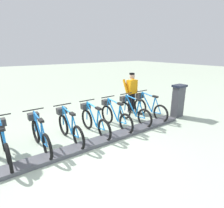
{
  "coord_description": "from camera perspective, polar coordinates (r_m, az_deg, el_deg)",
  "views": [
    {
      "loc": [
        -3.97,
        1.93,
        2.54
      ],
      "look_at": [
        0.5,
        -1.22,
        0.9
      ],
      "focal_mm": 28.79,
      "sensor_mm": 36.0,
      "label": 1
    }
  ],
  "objects": [
    {
      "name": "bike_docked_0",
      "position": [
        7.09,
        11.52,
        -0.97
      ],
      "size": [
        1.72,
        0.54,
        1.02
      ],
      "color": "black",
      "rests_on": "ground"
    },
    {
      "name": "worker_near_rack",
      "position": [
        7.52,
        6.23,
        4.06
      ],
      "size": [
        0.46,
        0.63,
        1.66
      ],
      "color": "white",
      "rests_on": "ground"
    },
    {
      "name": "ground_plane",
      "position": [
        5.09,
        -8.24,
        -13.42
      ],
      "size": [
        60.0,
        60.0,
        0.0
      ],
      "primitive_type": "plane",
      "color": "#A2AF99"
    },
    {
      "name": "bike_docked_3",
      "position": [
        5.66,
        -5.83,
        -5.31
      ],
      "size": [
        1.72,
        0.54,
        1.02
      ],
      "color": "black",
      "rests_on": "ground"
    },
    {
      "name": "bike_docked_4",
      "position": [
        5.34,
        -13.46,
        -7.07
      ],
      "size": [
        1.72,
        0.54,
        1.02
      ],
      "color": "black",
      "rests_on": "ground"
    },
    {
      "name": "bike_docked_6",
      "position": [
        5.06,
        -30.98,
        -10.56
      ],
      "size": [
        1.72,
        0.54,
        1.02
      ],
      "color": "black",
      "rests_on": "ground"
    },
    {
      "name": "bike_docked_2",
      "position": [
        6.06,
        0.86,
        -3.68
      ],
      "size": [
        1.72,
        0.54,
        1.02
      ],
      "color": "black",
      "rests_on": "ground"
    },
    {
      "name": "dock_rail_base",
      "position": [
        5.07,
        -8.26,
        -12.93
      ],
      "size": [
        0.44,
        7.28,
        0.1
      ],
      "primitive_type": "cube",
      "color": "#47474C",
      "rests_on": "ground"
    },
    {
      "name": "bike_docked_1",
      "position": [
        6.55,
        6.61,
        -2.23
      ],
      "size": [
        1.72,
        0.54,
        1.02
      ],
      "color": "black",
      "rests_on": "ground"
    },
    {
      "name": "bike_docked_5",
      "position": [
        5.14,
        -21.93,
        -8.87
      ],
      "size": [
        1.72,
        0.54,
        1.02
      ],
      "color": "black",
      "rests_on": "ground"
    },
    {
      "name": "payment_kiosk",
      "position": [
        7.45,
        20.23,
        1.08
      ],
      "size": [
        0.36,
        0.52,
        1.28
      ],
      "color": "#38383D",
      "rests_on": "ground"
    }
  ]
}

